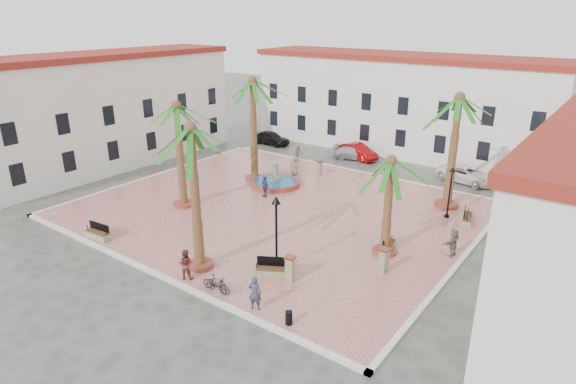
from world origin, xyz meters
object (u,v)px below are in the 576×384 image
palm_e (390,173)px  bicycle_b (218,284)px  palm_nw (253,92)px  palm_sw (177,117)px  bench_e (388,246)px  pedestrian_east (453,242)px  cyclist_b (186,264)px  car_silver (355,153)px  bollard_se (290,268)px  lamppost_e (451,183)px  lamppost_s (276,221)px  pedestrian_fountain_b (265,187)px  bench_ne (467,219)px  bench_s (98,234)px  bollard_e (384,260)px  bollard_n (319,168)px  cyclist_a (255,293)px  palm_s (191,144)px  pedestrian_fountain_a (294,166)px  car_white (466,174)px  car_red (358,151)px  palm_ne (458,111)px  litter_bin (289,318)px  fountain (275,182)px  pedestrian_north (298,152)px  bicycle_a (215,284)px  bench_se (274,271)px  car_black (271,138)px

palm_e → bicycle_b: palm_e is taller
palm_nw → palm_sw: (-0.42, -7.40, -0.81)m
bench_e → bicycle_b: 10.38m
palm_nw → pedestrian_east: palm_nw is taller
cyclist_b → car_silver: size_ratio=0.39×
bollard_se → car_silver: bollard_se is taller
bench_e → lamppost_e: size_ratio=0.48×
lamppost_s → pedestrian_fountain_b: bearing=132.3°
lamppost_e → car_silver: bearing=143.3°
palm_sw → bench_ne: palm_sw is taller
palm_e → bench_s: 17.99m
cyclist_b → bollard_e: bearing=-166.4°
bench_e → bollard_n: size_ratio=1.33×
cyclist_a → palm_s: bearing=-36.0°
lamppost_e → pedestrian_fountain_a: bearing=174.9°
palm_nw → bench_s: bearing=-92.5°
cyclist_b → car_white: size_ratio=0.35×
bench_e → car_silver: (-10.91, 15.77, 0.21)m
lamppost_s → car_red: 23.04m
palm_ne → bollard_e: (0.53, -11.37, -6.11)m
bollard_e → litter_bin: size_ratio=2.28×
bench_s → lamppost_s: size_ratio=0.43×
pedestrian_east → lamppost_e: bearing=-148.3°
palm_ne → bench_s: palm_ne is taller
bench_e → pedestrian_east: 3.61m
bench_s → litter_bin: (14.62, -0.02, 0.05)m
palm_nw → palm_ne: palm_nw is taller
fountain → litter_bin: (11.76, -14.17, 0.04)m
palm_nw → lamppost_s: 15.81m
pedestrian_east → palm_e: bearing=-49.3°
palm_sw → cyclist_a: 15.28m
palm_sw → palm_e: 15.04m
palm_sw → car_silver: bearing=77.5°
palm_ne → bench_s: size_ratio=4.39×
car_red → palm_nw: bearing=-179.7°
bench_s → pedestrian_north: size_ratio=1.15×
lamppost_e → cyclist_a: size_ratio=2.07×
palm_nw → lamppost_s: (10.68, -10.85, -4.29)m
pedestrian_fountain_b → palm_ne: bearing=42.7°
bicycle_a → bicycle_b: bicycle_b is taller
bicycle_a → pedestrian_fountain_b: size_ratio=0.96×
pedestrian_fountain_b → pedestrian_north: 9.72m
litter_bin → pedestrian_fountain_b: pedestrian_fountain_b is taller
palm_nw → lamppost_s: bearing=-45.5°
bench_se → pedestrian_fountain_a: bearing=92.4°
palm_ne → lamppost_s: 15.63m
fountain → palm_s: (4.78, -12.88, 6.62)m
cyclist_a → palm_sw: bearing=-50.5°
bench_e → cyclist_b: (-7.13, -9.18, 0.58)m
car_black → cyclist_b: bearing=-151.1°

